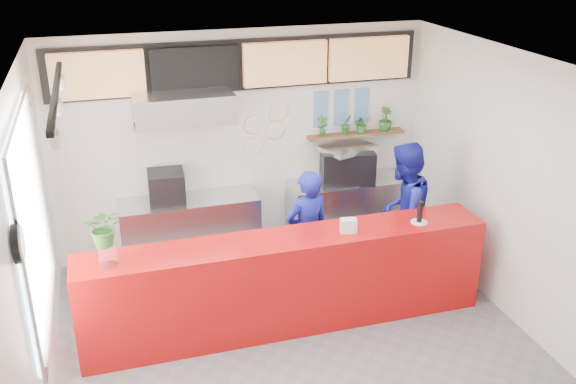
{
  "coord_description": "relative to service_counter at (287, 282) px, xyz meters",
  "views": [
    {
      "loc": [
        -1.76,
        -5.48,
        4.23
      ],
      "look_at": [
        0.1,
        0.7,
        1.5
      ],
      "focal_mm": 40.0,
      "sensor_mm": 36.0,
      "label": 1
    }
  ],
  "objects": [
    {
      "name": "photo_frame_a",
      "position": [
        1.1,
        2.08,
        1.45
      ],
      "size": [
        0.2,
        0.02,
        0.25
      ],
      "primitive_type": "cube",
      "color": "#598CBF",
      "rests_on": "wall_back"
    },
    {
      "name": "pepper_mill",
      "position": [
        1.53,
        -0.07,
        0.69
      ],
      "size": [
        0.08,
        0.08,
        0.24
      ],
      "primitive_type": "cylinder",
      "rotation": [
        0.0,
        0.0,
        -0.33
      ],
      "color": "black",
      "rests_on": "white_plate"
    },
    {
      "name": "soffit",
      "position": [
        0.0,
        2.06,
        2.0
      ],
      "size": [
        4.8,
        0.04,
        0.65
      ],
      "primitive_type": "cube",
      "color": "black",
      "rests_on": "wall_back"
    },
    {
      "name": "dec_plate_d",
      "position": [
        0.5,
        2.07,
        1.35
      ],
      "size": [
        0.24,
        0.03,
        0.24
      ],
      "primitive_type": "cylinder",
      "rotation": [
        1.57,
        0.0,
        0.0
      ],
      "color": "silver",
      "rests_on": "wall_back"
    },
    {
      "name": "window_pane",
      "position": [
        -2.47,
        -0.1,
        1.15
      ],
      "size": [
        0.04,
        2.2,
        1.9
      ],
      "primitive_type": "cube",
      "color": "silver",
      "rests_on": "wall_left"
    },
    {
      "name": "floor",
      "position": [
        0.0,
        -0.4,
        -0.55
      ],
      "size": [
        5.0,
        5.0,
        0.0
      ],
      "primitive_type": "plane",
      "color": "slate",
      "rests_on": "ground"
    },
    {
      "name": "herb_c",
      "position": [
        1.68,
        2.0,
        1.1
      ],
      "size": [
        0.24,
        0.22,
        0.26
      ],
      "primitive_type": "imported",
      "rotation": [
        0.0,
        0.0,
        -0.07
      ],
      "color": "#2B6523",
      "rests_on": "herb_shelf"
    },
    {
      "name": "espresso_machine",
      "position": [
        1.4,
        1.8,
        0.58
      ],
      "size": [
        0.8,
        0.65,
        0.46
      ],
      "primitive_type": "cube",
      "rotation": [
        0.0,
        0.0,
        -0.22
      ],
      "color": "black",
      "rests_on": "right_bench"
    },
    {
      "name": "wall_left",
      "position": [
        -2.5,
        -0.4,
        0.95
      ],
      "size": [
        0.0,
        5.0,
        5.0
      ],
      "primitive_type": "plane",
      "rotation": [
        1.57,
        0.0,
        1.57
      ],
      "color": "white",
      "rests_on": "ground"
    },
    {
      "name": "cream_band",
      "position": [
        0.0,
        2.09,
        2.05
      ],
      "size": [
        5.0,
        0.02,
        0.8
      ],
      "primitive_type": "cube",
      "color": "beige",
      "rests_on": "wall_back"
    },
    {
      "name": "menu_board_far_right",
      "position": [
        1.73,
        1.98,
        2.0
      ],
      "size": [
        1.1,
        0.1,
        0.55
      ],
      "primitive_type": "cube",
      "color": "tan",
      "rests_on": "wall_back"
    },
    {
      "name": "service_counter",
      "position": [
        0.0,
        0.0,
        0.0
      ],
      "size": [
        4.5,
        0.6,
        1.1
      ],
      "primitive_type": "cube",
      "color": "#AF0C0C",
      "rests_on": "ground"
    },
    {
      "name": "track_rail",
      "position": [
        -2.1,
        -0.4,
        2.39
      ],
      "size": [
        0.05,
        2.4,
        0.04
      ],
      "primitive_type": "cube",
      "color": "black",
      "rests_on": "ceiling"
    },
    {
      "name": "wall_clock_rim",
      "position": [
        -2.46,
        -1.3,
        1.5
      ],
      "size": [
        0.05,
        0.3,
        0.3
      ],
      "primitive_type": "cylinder",
      "rotation": [
        0.0,
        1.57,
        0.0
      ],
      "color": "black",
      "rests_on": "wall_left"
    },
    {
      "name": "wall_back",
      "position": [
        0.0,
        2.1,
        0.95
      ],
      "size": [
        5.0,
        0.0,
        5.0
      ],
      "primitive_type": "plane",
      "rotation": [
        1.57,
        0.0,
        0.0
      ],
      "color": "white",
      "rests_on": "ground"
    },
    {
      "name": "herb_shelf",
      "position": [
        1.6,
        2.0,
        0.95
      ],
      "size": [
        1.4,
        0.18,
        0.04
      ],
      "primitive_type": "cube",
      "color": "brown",
      "rests_on": "wall_back"
    },
    {
      "name": "staff_right",
      "position": [
        1.66,
        0.59,
        0.35
      ],
      "size": [
        1.11,
        1.07,
        1.81
      ],
      "primitive_type": "imported",
      "rotation": [
        0.0,
        0.0,
        3.77
      ],
      "color": "navy",
      "rests_on": "ground"
    },
    {
      "name": "menu_board_far_left",
      "position": [
        -1.75,
        1.98,
        2.0
      ],
      "size": [
        1.1,
        0.1,
        0.55
      ],
      "primitive_type": "cube",
      "color": "tan",
      "rests_on": "wall_back"
    },
    {
      "name": "panini_oven",
      "position": [
        -1.07,
        1.8,
        0.55
      ],
      "size": [
        0.48,
        0.48,
        0.41
      ],
      "primitive_type": "cube",
      "rotation": [
        0.0,
        0.0,
        -0.06
      ],
      "color": "black",
      "rests_on": "prep_bench"
    },
    {
      "name": "prep_bench",
      "position": [
        -0.8,
        1.8,
        -0.1
      ],
      "size": [
        1.8,
        0.6,
        0.9
      ],
      "primitive_type": "cube",
      "color": "#B2B5BA",
      "rests_on": "ground"
    },
    {
      "name": "photo_frame_c",
      "position": [
        1.7,
        2.08,
        1.45
      ],
      "size": [
        0.2,
        0.02,
        0.25
      ],
      "primitive_type": "cube",
      "color": "#598CBF",
      "rests_on": "wall_back"
    },
    {
      "name": "herb_a",
      "position": [
        1.1,
        2.0,
        1.12
      ],
      "size": [
        0.16,
        0.11,
        0.29
      ],
      "primitive_type": "imported",
      "rotation": [
        0.0,
        0.0,
        -0.04
      ],
      "color": "#2B6523",
      "rests_on": "herb_shelf"
    },
    {
      "name": "espresso_tray",
      "position": [
        1.4,
        1.8,
        0.83
      ],
      "size": [
        0.82,
        0.7,
        0.06
      ],
      "primitive_type": "cube",
      "rotation": [
        0.0,
        0.0,
        0.36
      ],
      "color": "#B1B3B8",
      "rests_on": "espresso_machine"
    },
    {
      "name": "dec_plate_c",
      "position": [
        0.15,
        2.07,
        0.9
      ],
      "size": [
        0.24,
        0.03,
        0.24
      ],
      "primitive_type": "cylinder",
      "rotation": [
        1.57,
        0.0,
        0.0
      ],
      "color": "silver",
      "rests_on": "wall_back"
    },
    {
      "name": "dec_plate_b",
      "position": [
        0.45,
        2.07,
        1.1
      ],
      "size": [
        0.24,
        0.03,
        0.24
      ],
      "primitive_type": "cylinder",
      "rotation": [
        1.57,
        0.0,
        0.0
      ],
      "color": "silver",
      "rests_on": "wall_back"
    },
    {
      "name": "photo_frame_d",
      "position": [
        1.1,
        2.08,
        1.2
      ],
      "size": [
        0.2,
        0.02,
        0.25
      ],
      "primitive_type": "cube",
      "color": "#598CBF",
      "rests_on": "wall_back"
    },
    {
      "name": "dec_plate_a",
      "position": [
        0.15,
        2.07,
        1.2
      ],
      "size": [
        0.24,
        0.03,
        0.24
      ],
      "primitive_type": "cylinder",
      "rotation": [
        1.57,
        0.0,
        0.0
      ],
      "color": "silver",
      "rests_on": "wall_back"
    },
    {
      "name": "wall_clock_face",
      "position": [
        -2.43,
        -1.3,
        1.5
      ],
      "size": [
        0.02,
        0.26,
        0.26
      ],
      "primitive_type": "cylinder",
      "rotation": [
        0.0,
        1.57,
        0.0
      ],
      "color": "white",
      "rests_on": "wall_left"
    },
    {
      "name": "ceiling",
      "position": [
        0.0,
        -0.4,
        2.45
      ],
      "size": [
        5.0,
        5.0,
        0.0
      ],
      "primitive_type": "plane",
      "rotation": [
        3.14,
        0.0,
        0.0
      ],
      "color": "silver"
    },
    {
      "name": "window_frame",
      "position": [
        -2.45,
        -0.1,
        1.15
      ],
      "size": [
        0.03,
        2.3,
        2.0
      ],
      "primitive_type": "cube",
      "color": "#B2B5BA",
      "rests_on": "wall_left"
    },
    {
      "name": "basil_vase",
      "position": [
        -1.86,
        -0.05,
        0.97
      ],
      "size": [
        0.36,
        0.31,
        0.39
      ],
      "primitive_type": "imported",
      "rotation": [
        0.0,
        0.0,
        -0.03
      ],
      "color": "#2B6523",
      "rests_on": "glass_vase"
    },
    {
      "name": "extraction_hood",
      "position": [
        -0.8,
        1.75,
        1.6
      ],
      "size": [
        1.2,
        0.7,
        0.35
      ],
      "primitive_type": "cube",
      "color": "#B2B5BA",
      "rests_on": "ceiling"
    },
    {
      "name": "photo_frame_b",
      "position": [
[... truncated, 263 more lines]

